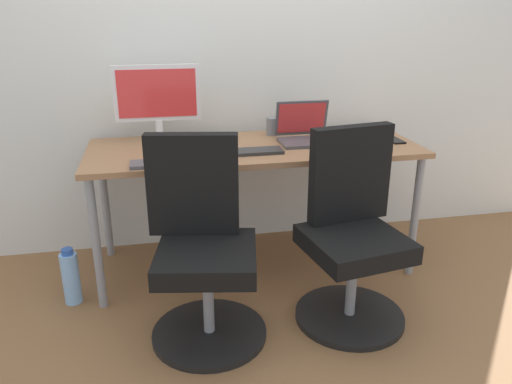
# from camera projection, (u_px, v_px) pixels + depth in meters

# --- Properties ---
(ground_plane) EXTENTS (5.28, 5.28, 0.00)m
(ground_plane) POSITION_uv_depth(u_px,v_px,m) (254.00, 263.00, 3.05)
(ground_plane) COLOR brown
(back_wall) EXTENTS (4.40, 0.04, 2.60)m
(back_wall) POSITION_uv_depth(u_px,v_px,m) (240.00, 37.00, 3.00)
(back_wall) COLOR silver
(back_wall) RESTS_ON ground
(desk) EXTENTS (1.83, 0.70, 0.74)m
(desk) POSITION_uv_depth(u_px,v_px,m) (254.00, 156.00, 2.82)
(desk) COLOR #996B47
(desk) RESTS_ON ground
(office_chair_left) EXTENTS (0.54, 0.54, 0.94)m
(office_chair_left) POSITION_uv_depth(u_px,v_px,m) (203.00, 250.00, 2.29)
(office_chair_left) COLOR black
(office_chair_left) RESTS_ON ground
(office_chair_right) EXTENTS (0.54, 0.54, 0.94)m
(office_chair_right) POSITION_uv_depth(u_px,v_px,m) (352.00, 236.00, 2.42)
(office_chair_right) COLOR black
(office_chair_right) RESTS_ON ground
(water_bottle_on_floor) EXTENTS (0.09, 0.09, 0.31)m
(water_bottle_on_floor) POSITION_uv_depth(u_px,v_px,m) (71.00, 277.00, 2.60)
(water_bottle_on_floor) COLOR #8CBFF2
(water_bottle_on_floor) RESTS_ON ground
(desktop_monitor) EXTENTS (0.48, 0.18, 0.43)m
(desktop_monitor) POSITION_uv_depth(u_px,v_px,m) (157.00, 98.00, 2.80)
(desktop_monitor) COLOR silver
(desktop_monitor) RESTS_ON desk
(open_laptop) EXTENTS (0.31, 0.27, 0.22)m
(open_laptop) POSITION_uv_depth(u_px,v_px,m) (305.00, 132.00, 2.87)
(open_laptop) COLOR #4C4C51
(open_laptop) RESTS_ON desk
(keyboard_by_monitor) EXTENTS (0.34, 0.12, 0.02)m
(keyboard_by_monitor) POSITION_uv_depth(u_px,v_px,m) (165.00, 163.00, 2.46)
(keyboard_by_monitor) COLOR #515156
(keyboard_by_monitor) RESTS_ON desk
(keyboard_by_laptop) EXTENTS (0.34, 0.12, 0.02)m
(keyboard_by_laptop) POSITION_uv_depth(u_px,v_px,m) (251.00, 152.00, 2.65)
(keyboard_by_laptop) COLOR #2D2D2D
(keyboard_by_laptop) RESTS_ON desk
(mouse_by_monitor) EXTENTS (0.06, 0.10, 0.03)m
(mouse_by_monitor) POSITION_uv_depth(u_px,v_px,m) (217.00, 141.00, 2.83)
(mouse_by_monitor) COLOR #2D2D2D
(mouse_by_monitor) RESTS_ON desk
(mouse_by_laptop) EXTENTS (0.06, 0.10, 0.03)m
(mouse_by_laptop) POSITION_uv_depth(u_px,v_px,m) (370.00, 150.00, 2.64)
(mouse_by_laptop) COLOR #2D2D2D
(mouse_by_laptop) RESTS_ON desk
(coffee_mug) EXTENTS (0.08, 0.08, 0.09)m
(coffee_mug) POSITION_uv_depth(u_px,v_px,m) (341.00, 145.00, 2.63)
(coffee_mug) COLOR blue
(coffee_mug) RESTS_ON desk
(pen_cup) EXTENTS (0.07, 0.07, 0.10)m
(pen_cup) POSITION_uv_depth(u_px,v_px,m) (272.00, 126.00, 3.02)
(pen_cup) COLOR slate
(pen_cup) RESTS_ON desk
(phone_near_monitor) EXTENTS (0.07, 0.14, 0.01)m
(phone_near_monitor) POSITION_uv_depth(u_px,v_px,m) (395.00, 140.00, 2.89)
(phone_near_monitor) COLOR black
(phone_near_monitor) RESTS_ON desk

